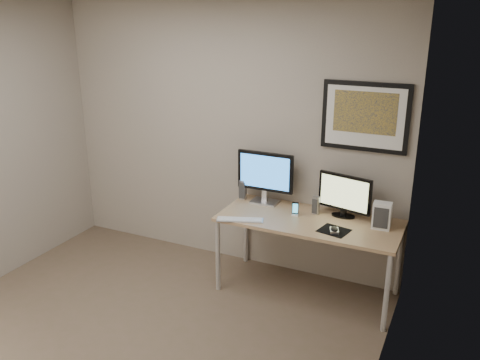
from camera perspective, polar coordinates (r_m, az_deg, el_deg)
The scene contains 13 objects.
floor at distance 4.27m, azimuth -12.22°, elevation -17.67°, with size 3.60×3.60×0.00m, color brown.
room at distance 3.91m, azimuth -9.93°, elevation 5.71°, with size 3.60×3.60×3.60m.
desk at distance 4.58m, azimuth 7.77°, elevation -5.15°, with size 1.60×0.70×0.73m.
framed_art at distance 4.52m, azimuth 13.86°, elevation 6.91°, with size 0.75×0.04×0.60m.
monitor_large at distance 4.80m, azimuth 2.84°, elevation 0.53°, with size 0.55×0.18×0.50m.
monitor_tv at distance 4.58m, azimuth 11.66°, elevation -1.64°, with size 0.49×0.16×0.39m.
speaker_left at distance 4.95m, azimuth 0.32°, elevation -1.05°, with size 0.08×0.08×0.20m, color #B7B7BC.
speaker_right at distance 4.65m, azimuth 8.54°, elevation -2.82°, with size 0.07×0.07×0.16m, color #B7B7BC.
phone_dock at distance 4.60m, azimuth 6.23°, elevation -3.23°, with size 0.06×0.06×0.13m, color black.
keyboard at distance 4.49m, azimuth -0.02°, elevation -4.47°, with size 0.41×0.11×0.01m, color #B7B7BB.
mousepad at distance 4.36m, azimuth 10.51°, elevation -5.61°, with size 0.24×0.21×0.00m, color black.
mouse at distance 4.33m, azimuth 10.55°, elevation -5.49°, with size 0.06×0.11×0.04m, color black.
fan_unit at distance 4.46m, azimuth 15.63°, elevation -3.87°, with size 0.15×0.11×0.23m, color white.
Camera 1 is at (2.20, -2.66, 2.51)m, focal length 38.00 mm.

